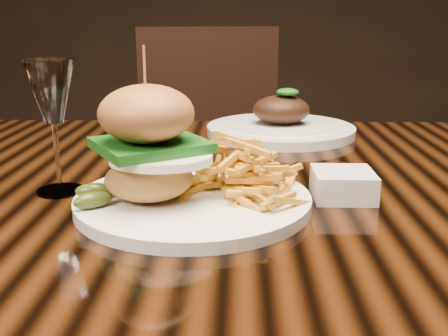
{
  "coord_description": "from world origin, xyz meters",
  "views": [
    {
      "loc": [
        0.01,
        -0.73,
        0.98
      ],
      "look_at": [
        -0.0,
        -0.15,
        0.81
      ],
      "focal_mm": 42.0,
      "sensor_mm": 36.0,
      "label": 1
    }
  ],
  "objects_px": {
    "burger_plate": "(188,167)",
    "chair_far": "(214,160)",
    "wine_glass": "(52,97)",
    "far_dish": "(281,126)",
    "dining_table": "(230,228)"
  },
  "relations": [
    {
      "from": "burger_plate",
      "to": "wine_glass",
      "type": "xyz_separation_m",
      "value": [
        -0.18,
        0.05,
        0.08
      ]
    },
    {
      "from": "dining_table",
      "to": "wine_glass",
      "type": "xyz_separation_m",
      "value": [
        -0.23,
        -0.06,
        0.21
      ]
    },
    {
      "from": "far_dish",
      "to": "dining_table",
      "type": "bearing_deg",
      "value": -107.23
    },
    {
      "from": "burger_plate",
      "to": "chair_far",
      "type": "xyz_separation_m",
      "value": [
        -0.02,
        1.0,
        -0.26
      ]
    },
    {
      "from": "dining_table",
      "to": "burger_plate",
      "type": "xyz_separation_m",
      "value": [
        -0.05,
        -0.11,
        0.13
      ]
    },
    {
      "from": "far_dish",
      "to": "chair_far",
      "type": "xyz_separation_m",
      "value": [
        -0.16,
        0.58,
        -0.23
      ]
    },
    {
      "from": "dining_table",
      "to": "far_dish",
      "type": "relative_size",
      "value": 5.4
    },
    {
      "from": "far_dish",
      "to": "chair_far",
      "type": "distance_m",
      "value": 0.64
    },
    {
      "from": "burger_plate",
      "to": "wine_glass",
      "type": "height_order",
      "value": "burger_plate"
    },
    {
      "from": "burger_plate",
      "to": "chair_far",
      "type": "distance_m",
      "value": 1.04
    },
    {
      "from": "wine_glass",
      "to": "far_dish",
      "type": "bearing_deg",
      "value": 48.99
    },
    {
      "from": "burger_plate",
      "to": "wine_glass",
      "type": "distance_m",
      "value": 0.2
    },
    {
      "from": "chair_far",
      "to": "wine_glass",
      "type": "bearing_deg",
      "value": -111.48
    },
    {
      "from": "dining_table",
      "to": "burger_plate",
      "type": "distance_m",
      "value": 0.18
    },
    {
      "from": "burger_plate",
      "to": "chair_far",
      "type": "bearing_deg",
      "value": 70.56
    }
  ]
}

